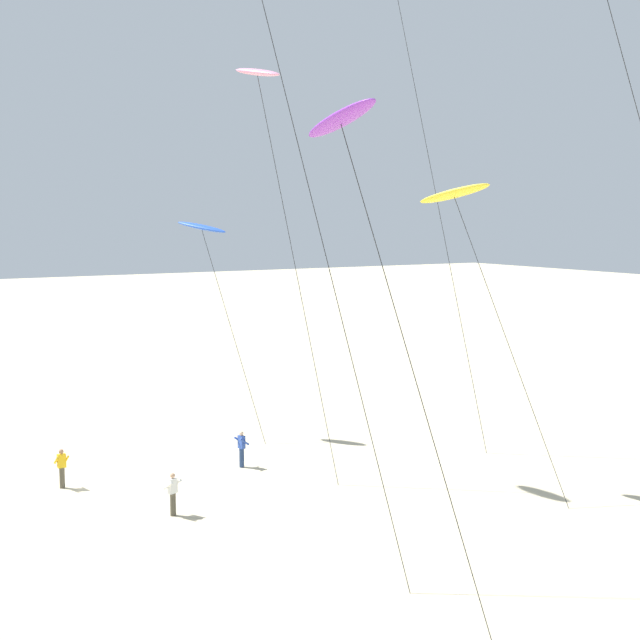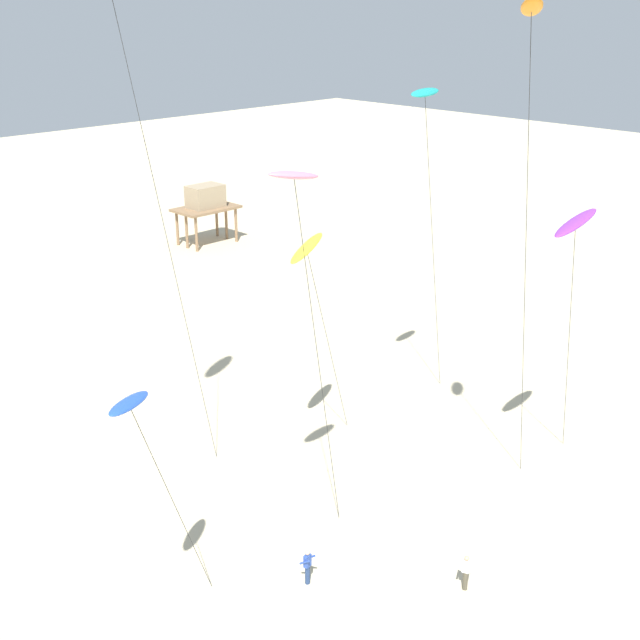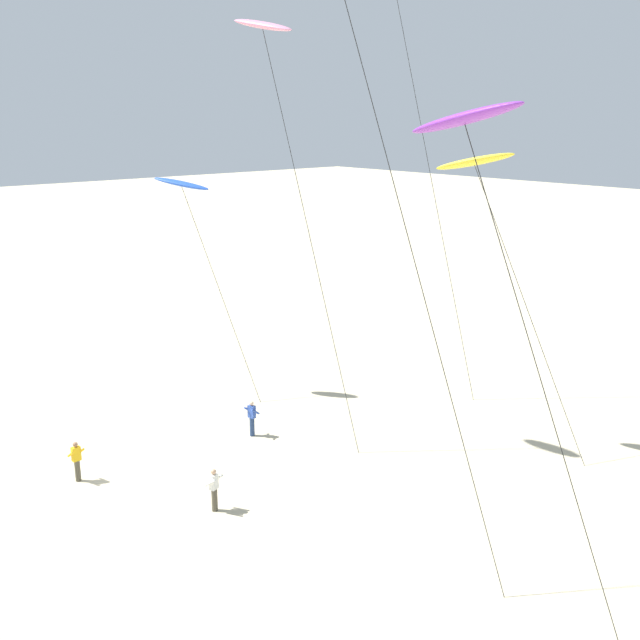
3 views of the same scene
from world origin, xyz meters
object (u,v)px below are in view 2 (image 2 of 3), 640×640
object	(u,v)px
kite_blue	(130,405)
kite_pink	(295,179)
kite_yellow	(307,249)
stilt_house	(206,201)
kite_teal	(425,97)
kite_flyer_nearest	(307,566)
kite_purple	(576,224)
kite_orange	(532,14)
kite_flyer_middle	(466,572)

from	to	relation	value
kite_blue	kite_pink	xyz separation A→B (m)	(7.41, -0.37, 6.68)
kite_yellow	stilt_house	distance (m)	45.51
kite_yellow	kite_teal	world-z (taller)	kite_teal
kite_flyer_nearest	kite_purple	bearing A→B (deg)	-13.33
kite_yellow	kite_pink	world-z (taller)	kite_pink
kite_blue	kite_purple	world-z (taller)	kite_purple
kite_yellow	kite_flyer_nearest	distance (m)	14.69
kite_teal	kite_flyer_nearest	world-z (taller)	kite_teal
kite_orange	kite_blue	size ratio (longest dim) A/B	2.12
kite_purple	kite_flyer_nearest	size ratio (longest dim) A/B	8.71
kite_blue	kite_yellow	bearing A→B (deg)	21.97
kite_blue	kite_orange	bearing A→B (deg)	-18.98
kite_blue	kite_yellow	distance (m)	14.82
kite_orange	kite_yellow	xyz separation A→B (m)	(-1.14, 10.61, -10.80)
kite_teal	stilt_house	world-z (taller)	kite_teal
kite_purple	stilt_house	size ratio (longest dim) A/B	2.33
kite_flyer_nearest	stilt_house	size ratio (longest dim) A/B	0.27
kite_flyer_middle	kite_blue	bearing A→B (deg)	151.91
kite_orange	kite_blue	world-z (taller)	kite_orange
kite_teal	kite_pink	xyz separation A→B (m)	(-14.22, -5.36, -1.36)
kite_orange	stilt_house	world-z (taller)	kite_orange
kite_orange	kite_purple	bearing A→B (deg)	5.62
kite_teal	kite_purple	bearing A→B (deg)	-94.07
kite_pink	kite_flyer_middle	size ratio (longest dim) A/B	10.76
kite_pink	kite_orange	bearing A→B (deg)	-32.58
kite_orange	kite_purple	world-z (taller)	kite_orange
kite_yellow	stilt_house	xyz separation A→B (m)	(22.97, 38.49, -7.84)
kite_blue	kite_pink	size ratio (longest dim) A/B	0.62
kite_pink	kite_flyer_nearest	xyz separation A→B (m)	(-0.28, -0.84, -16.49)
kite_flyer_nearest	stilt_house	xyz separation A→B (m)	(29.51, 45.22, 3.47)
kite_purple	stilt_house	world-z (taller)	kite_purple
kite_orange	stilt_house	distance (m)	56.88
stilt_house	kite_flyer_middle	bearing A→B (deg)	-116.48
stilt_house	kite_pink	bearing A→B (deg)	-123.37
kite_orange	kite_flyer_nearest	xyz separation A→B (m)	(-7.68, 3.88, -22.11)
kite_orange	kite_yellow	bearing A→B (deg)	96.13
kite_blue	kite_yellow	size ratio (longest dim) A/B	0.87
kite_orange	kite_flyer_middle	bearing A→B (deg)	-160.78
kite_purple	stilt_house	distance (m)	51.86
kite_pink	kite_purple	bearing A→B (deg)	-16.92
kite_orange	kite_pink	bearing A→B (deg)	147.42
kite_orange	kite_flyer_middle	world-z (taller)	kite_orange
kite_blue	kite_purple	size ratio (longest dim) A/B	0.77
kite_teal	kite_pink	world-z (taller)	kite_teal
kite_teal	kite_flyer_middle	size ratio (longest dim) A/B	11.55
kite_purple	kite_blue	bearing A→B (deg)	167.91
kite_purple	kite_pink	world-z (taller)	kite_pink
kite_flyer_middle	stilt_house	xyz separation A→B (m)	(25.02, 50.21, 3.47)
kite_orange	stilt_house	bearing A→B (deg)	66.03
kite_pink	kite_flyer_middle	bearing A→B (deg)	-54.18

